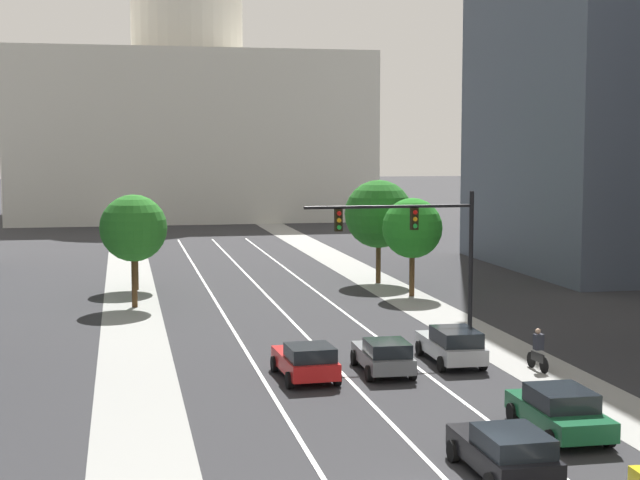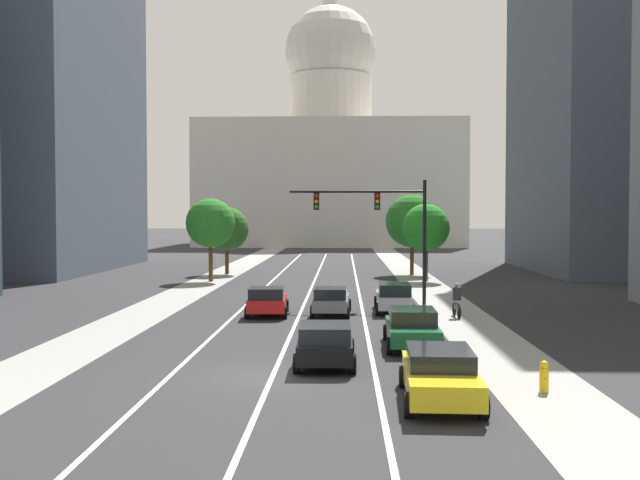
% 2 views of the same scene
% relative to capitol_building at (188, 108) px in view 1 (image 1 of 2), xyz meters
% --- Properties ---
extents(ground_plane, '(400.00, 400.00, 0.00)m').
position_rel_capitol_building_xyz_m(ground_plane, '(0.00, -60.82, -13.57)').
color(ground_plane, '#2B2B2D').
extents(sidewalk_left, '(3.13, 130.00, 0.01)m').
position_rel_capitol_building_xyz_m(sidewalk_left, '(-8.02, -65.82, -13.57)').
color(sidewalk_left, gray).
rests_on(sidewalk_left, ground).
extents(sidewalk_right, '(3.13, 130.00, 0.01)m').
position_rel_capitol_building_xyz_m(sidewalk_right, '(8.02, -65.82, -13.57)').
color(sidewalk_right, gray).
rests_on(sidewalk_right, ground).
extents(lane_stripe_left, '(0.16, 90.00, 0.01)m').
position_rel_capitol_building_xyz_m(lane_stripe_left, '(-3.23, -75.82, -13.56)').
color(lane_stripe_left, white).
rests_on(lane_stripe_left, ground).
extents(lane_stripe_center, '(0.16, 90.00, 0.01)m').
position_rel_capitol_building_xyz_m(lane_stripe_center, '(0.00, -75.82, -13.56)').
color(lane_stripe_center, white).
rests_on(lane_stripe_center, ground).
extents(lane_stripe_right, '(0.16, 90.00, 0.01)m').
position_rel_capitol_building_xyz_m(lane_stripe_right, '(3.23, -75.82, -13.56)').
color(lane_stripe_right, white).
rests_on(lane_stripe_right, ground).
extents(capitol_building, '(42.16, 28.27, 41.35)m').
position_rel_capitol_building_xyz_m(capitol_building, '(0.00, 0.00, 0.00)').
color(capitol_building, beige).
rests_on(capitol_building, ground).
extents(car_green, '(2.12, 4.45, 1.50)m').
position_rel_capitol_building_xyz_m(car_green, '(4.84, -95.78, -12.80)').
color(car_green, '#14512D').
rests_on(car_green, ground).
extents(car_red, '(2.21, 4.15, 1.48)m').
position_rel_capitol_building_xyz_m(car_red, '(-1.60, -87.23, -12.81)').
color(car_red, red).
rests_on(car_red, ground).
extents(car_silver, '(2.02, 4.56, 1.55)m').
position_rel_capitol_building_xyz_m(car_silver, '(4.84, -85.74, -12.77)').
color(car_silver, '#B2B5BA').
rests_on(car_silver, ground).
extents(car_gray, '(2.05, 4.19, 1.43)m').
position_rel_capitol_building_xyz_m(car_gray, '(1.61, -86.85, -12.84)').
color(car_gray, slate).
rests_on(car_gray, ground).
extents(car_black, '(2.04, 4.17, 1.47)m').
position_rel_capitol_building_xyz_m(car_black, '(1.62, -99.22, -12.80)').
color(car_black, black).
rests_on(car_black, ground).
extents(traffic_signal_mast, '(7.67, 0.39, 7.00)m').
position_rel_capitol_building_xyz_m(traffic_signal_mast, '(4.41, -82.67, -8.63)').
color(traffic_signal_mast, black).
rests_on(traffic_signal_mast, ground).
extents(cyclist, '(0.38, 1.70, 1.72)m').
position_rel_capitol_building_xyz_m(cyclist, '(7.81, -87.61, -12.72)').
color(cyclist, black).
rests_on(cyclist, ground).
extents(street_tree_mid_right, '(4.44, 4.44, 6.76)m').
position_rel_capitol_building_xyz_m(street_tree_mid_right, '(7.96, -62.38, -9.04)').
color(street_tree_mid_right, '#51381E').
rests_on(street_tree_mid_right, ground).
extents(street_tree_far_right, '(3.59, 3.59, 5.89)m').
position_rel_capitol_building_xyz_m(street_tree_far_right, '(8.48, -68.18, -9.49)').
color(street_tree_far_right, '#51381E').
rests_on(street_tree_far_right, ground).
extents(street_tree_near_left, '(3.73, 3.73, 6.31)m').
position_rel_capitol_building_xyz_m(street_tree_near_left, '(-7.83, -68.88, -9.15)').
color(street_tree_near_left, '#51381E').
rests_on(street_tree_near_left, ground).
extents(street_tree_mid_left, '(3.71, 3.71, 5.73)m').
position_rel_capitol_building_xyz_m(street_tree_mid_left, '(-7.66, -62.34, -9.71)').
color(street_tree_mid_left, '#51381E').
rests_on(street_tree_mid_left, ground).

